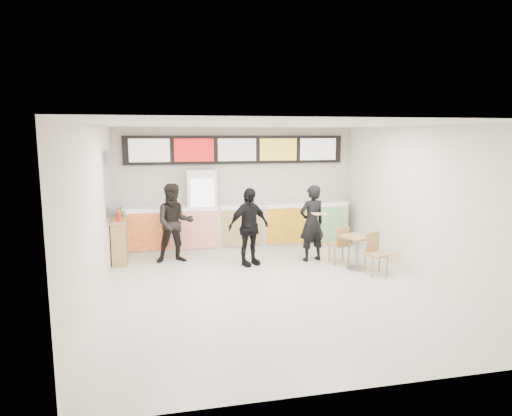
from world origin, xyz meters
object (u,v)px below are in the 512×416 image
object	(u,v)px
customer_left	(175,223)
drinks_fridge	(201,210)
condiment_ledge	(120,241)
customer_mid	(249,227)
service_counter	(239,226)
customer_main	(312,223)
cafe_table	(357,246)

from	to	relation	value
customer_left	drinks_fridge	bearing A→B (deg)	49.58
condiment_ledge	customer_mid	bearing A→B (deg)	-16.15
drinks_fridge	customer_mid	world-z (taller)	drinks_fridge
service_counter	customer_left	distance (m)	1.88
customer_main	customer_left	xyz separation A→B (m)	(-3.02, 0.54, 0.02)
drinks_fridge	condiment_ledge	world-z (taller)	drinks_fridge
customer_left	condiment_ledge	bearing A→B (deg)	166.56
customer_mid	drinks_fridge	bearing A→B (deg)	99.07
cafe_table	customer_main	bearing A→B (deg)	108.70
customer_main	cafe_table	xyz separation A→B (m)	(0.72, -0.84, -0.36)
service_counter	drinks_fridge	xyz separation A→B (m)	(-0.93, 0.02, 0.43)
service_counter	cafe_table	bearing A→B (deg)	-46.97
service_counter	cafe_table	xyz separation A→B (m)	(2.11, -2.26, -0.08)
cafe_table	condiment_ledge	distance (m)	5.18
customer_mid	condiment_ledge	xyz separation A→B (m)	(-2.76, 0.80, -0.36)
customer_main	condiment_ledge	size ratio (longest dim) A/B	1.50
customer_main	customer_left	bearing A→B (deg)	-22.72
drinks_fridge	customer_main	distance (m)	2.74
condiment_ledge	customer_left	bearing A→B (deg)	-10.19
customer_left	condiment_ledge	world-z (taller)	customer_left
drinks_fridge	customer_left	xyz separation A→B (m)	(-0.69, -0.91, -0.12)
service_counter	customer_main	bearing A→B (deg)	-45.65
service_counter	drinks_fridge	bearing A→B (deg)	179.01
drinks_fridge	customer_main	bearing A→B (deg)	-31.77
service_counter	customer_left	bearing A→B (deg)	-151.25
customer_left	cafe_table	distance (m)	4.00
service_counter	cafe_table	size ratio (longest dim) A/B	3.71
customer_main	cafe_table	size ratio (longest dim) A/B	1.15
condiment_ledge	service_counter	bearing A→B (deg)	13.45
customer_mid	cafe_table	xyz separation A→B (m)	(2.17, -0.79, -0.35)
service_counter	customer_mid	distance (m)	1.50
service_counter	customer_main	xyz separation A→B (m)	(1.39, -1.43, 0.29)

